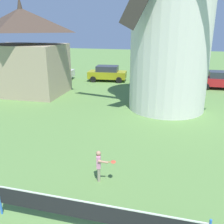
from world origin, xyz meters
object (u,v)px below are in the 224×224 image
at_px(parked_car_mustard, 107,73).
at_px(parked_car_red, 222,80).
at_px(parked_car_cream, 55,72).
at_px(chapel, 25,53).
at_px(player_far, 99,164).
at_px(parked_car_green, 163,75).
at_px(tennis_net, 93,212).

height_order(parked_car_mustard, parked_car_red, same).
bearing_deg(parked_car_red, parked_car_cream, 179.47).
distance_m(parked_car_mustard, chapel, 8.60).
height_order(player_far, parked_car_green, parked_car_green).
relative_size(parked_car_cream, chapel, 0.53).
relative_size(tennis_net, player_far, 4.93).
bearing_deg(chapel, parked_car_mustard, 52.23).
distance_m(player_far, parked_car_green, 17.29).
xyz_separation_m(tennis_net, chapel, (-10.15, 13.00, 2.59)).
bearing_deg(parked_car_mustard, parked_car_red, -3.52).
height_order(parked_car_green, parked_car_red, same).
height_order(parked_car_mustard, parked_car_green, same).
bearing_deg(tennis_net, parked_car_red, 72.89).
distance_m(player_far, parked_car_cream, 19.46).
xyz_separation_m(tennis_net, player_far, (-0.57, 2.40, -0.02)).
relative_size(tennis_net, chapel, 0.77).
xyz_separation_m(player_far, parked_car_cream, (-10.17, 16.59, 0.14)).
distance_m(tennis_net, parked_car_mustard, 20.16).
bearing_deg(parked_car_red, player_far, -111.18).
bearing_deg(chapel, tennis_net, -52.03).
distance_m(tennis_net, chapel, 16.69).
distance_m(parked_car_red, chapel, 17.16).
bearing_deg(parked_car_cream, tennis_net, -60.51).
distance_m(tennis_net, parked_car_cream, 21.82).
xyz_separation_m(parked_car_green, chapel, (-10.62, -6.65, 2.47)).
relative_size(tennis_net, parked_car_cream, 1.45).
height_order(parked_car_cream, chapel, chapel).
height_order(tennis_net, parked_car_red, parked_car_red).
bearing_deg(parked_car_red, parked_car_green, 171.32).
xyz_separation_m(parked_car_cream, chapel, (0.60, -5.99, 2.47)).
relative_size(tennis_net, parked_car_green, 1.28).
bearing_deg(tennis_net, parked_car_cream, 119.49).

